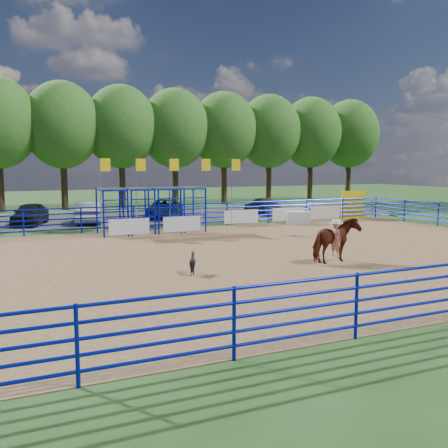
{
  "coord_description": "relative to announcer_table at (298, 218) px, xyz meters",
  "views": [
    {
      "loc": [
        -10.09,
        -18.59,
        3.86
      ],
      "look_at": [
        -1.26,
        1.0,
        1.3
      ],
      "focal_mm": 40.0,
      "sensor_mm": 36.0,
      "label": 1
    }
  ],
  "objects": [
    {
      "name": "ground",
      "position": [
        -7.57,
        -8.84,
        -0.43
      ],
      "size": [
        120.0,
        120.0,
        0.0
      ],
      "primitive_type": "plane",
      "color": "#2D5020",
      "rests_on": "ground"
    },
    {
      "name": "arena_dirt",
      "position": [
        -7.57,
        -8.84,
        -0.42
      ],
      "size": [
        30.0,
        20.0,
        0.02
      ],
      "primitive_type": "cube",
      "color": "olive",
      "rests_on": "ground"
    },
    {
      "name": "gravel_strip",
      "position": [
        -7.57,
        8.16,
        -0.43
      ],
      "size": [
        40.0,
        10.0,
        0.01
      ],
      "primitive_type": "cube",
      "color": "slate",
      "rests_on": "ground"
    },
    {
      "name": "announcer_table",
      "position": [
        0.0,
        0.0,
        0.0
      ],
      "size": [
        1.69,
        1.14,
        0.82
      ],
      "primitive_type": "cube",
      "rotation": [
        0.0,
        0.0,
        -0.3
      ],
      "color": "white",
      "rests_on": "arena_dirt"
    },
    {
      "name": "horse_and_rider",
      "position": [
        -5.7,
        -11.59,
        0.52
      ],
      "size": [
        2.24,
        1.39,
        2.36
      ],
      "color": "#5D2512",
      "rests_on": "arena_dirt"
    },
    {
      "name": "calf",
      "position": [
        -11.54,
        -11.13,
        -0.03
      ],
      "size": [
        0.88,
        0.85,
        0.76
      ],
      "primitive_type": "imported",
      "rotation": [
        0.0,
        0.0,
        2.0
      ],
      "color": "black",
      "rests_on": "arena_dirt"
    },
    {
      "name": "car_a",
      "position": [
        -15.94,
        6.76,
        0.29
      ],
      "size": [
        2.88,
        4.51,
        1.43
      ],
      "primitive_type": "imported",
      "rotation": [
        0.0,
        0.0,
        -0.31
      ],
      "color": "black",
      "rests_on": "gravel_strip"
    },
    {
      "name": "car_b",
      "position": [
        -12.14,
        6.19,
        0.31
      ],
      "size": [
        2.78,
        4.71,
        1.47
      ],
      "primitive_type": "imported",
      "rotation": [
        0.0,
        0.0,
        2.85
      ],
      "color": "gray",
      "rests_on": "gravel_strip"
    },
    {
      "name": "car_c",
      "position": [
        -6.89,
        7.04,
        0.25
      ],
      "size": [
        4.0,
        5.31,
        1.34
      ],
      "primitive_type": "imported",
      "rotation": [
        0.0,
        0.0,
        -0.42
      ],
      "color": "black",
      "rests_on": "gravel_strip"
    },
    {
      "name": "car_d",
      "position": [
        1.21,
        7.06,
        0.2
      ],
      "size": [
        2.1,
        4.42,
        1.25
      ],
      "primitive_type": "imported",
      "rotation": [
        0.0,
        0.0,
        3.06
      ],
      "color": "#555557",
      "rests_on": "gravel_strip"
    },
    {
      "name": "perimeter_fence",
      "position": [
        -7.57,
        -8.84,
        0.32
      ],
      "size": [
        30.1,
        20.1,
        1.5
      ],
      "color": "#0815AF",
      "rests_on": "ground"
    },
    {
      "name": "chute_assembly",
      "position": [
        -9.47,
        -0.01,
        0.83
      ],
      "size": [
        19.32,
        2.41,
        4.2
      ],
      "color": "#0815AF",
      "rests_on": "ground"
    },
    {
      "name": "treeline",
      "position": [
        -7.57,
        17.16,
        7.1
      ],
      "size": [
        56.4,
        6.4,
        11.24
      ],
      "color": "#3F2B19",
      "rests_on": "ground"
    }
  ]
}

